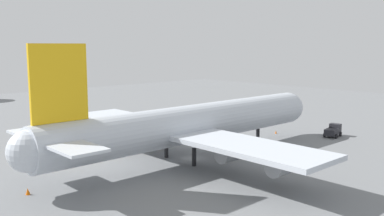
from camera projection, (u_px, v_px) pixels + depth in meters
ground_plane at (192, 158)px, 71.55m from camera, size 242.39×242.39×0.00m
cargo_airplane at (191, 124)px, 70.57m from camera, size 60.60×52.95×19.11m
baggage_tug at (333, 131)px, 88.64m from camera, size 4.88×3.35×2.51m
maintenance_van at (85, 130)px, 89.85m from camera, size 2.37×3.67×2.34m
safety_cone_nose at (276, 132)px, 91.83m from camera, size 0.44×0.44×0.62m
safety_cone_tail at (28, 191)px, 54.17m from camera, size 0.59×0.59×0.84m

